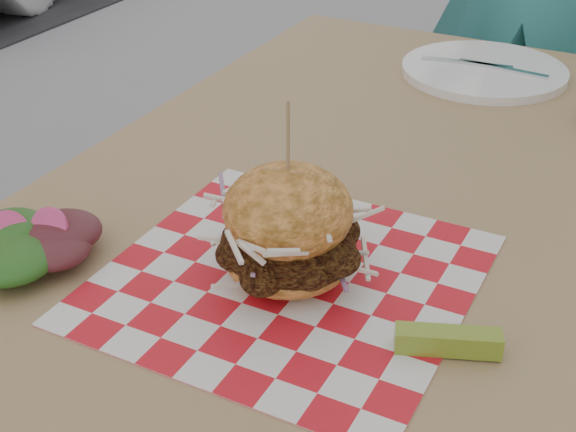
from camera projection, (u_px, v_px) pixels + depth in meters
name	position (u px, v px, depth m)	size (l,w,h in m)	color
patio_table	(387.00, 236.00, 1.04)	(0.80, 1.20, 0.75)	tan
patio_chair	(537.00, 76.00, 1.87)	(0.45, 0.46, 0.95)	tan
paper_liner	(288.00, 278.00, 0.82)	(0.36, 0.36, 0.00)	red
sandwich	(288.00, 233.00, 0.79)	(0.17, 0.17, 0.19)	#F19944
pickle_spear	(448.00, 341.00, 0.72)	(0.10, 0.02, 0.02)	#89A52F
side_salad	(29.00, 249.00, 0.84)	(0.14, 0.14, 0.05)	#3F1419
place_setting	(484.00, 71.00, 1.32)	(0.27, 0.27, 0.02)	white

